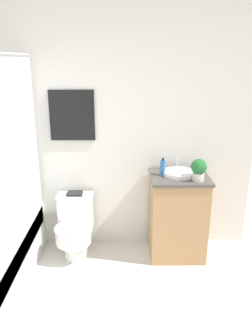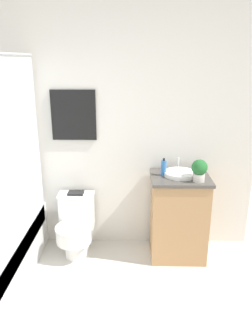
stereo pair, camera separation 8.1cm
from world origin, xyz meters
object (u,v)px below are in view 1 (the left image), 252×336
Objects in this scene: toilet at (75,226)px; book_on_tank at (75,193)px; potted_plant at (199,169)px; sink at (179,173)px; soap_bottle at (163,168)px.

book_on_tank is at bearing 90.00° from toilet.
potted_plant is at bearing -11.69° from book_on_tank.
sink is 0.23m from potted_plant.
toilet is 3.94× the size of book_on_tank.
sink is 2.03× the size of soap_bottle.
potted_plant reaches higher than book_on_tank.
book_on_tank is at bearing 173.85° from soap_bottle.
sink is at bearing -5.18° from book_on_tank.
book_on_tank is (-0.00, 0.12, 0.31)m from toilet.
sink is 1.08m from book_on_tank.
book_on_tank is (-0.88, 0.09, -0.31)m from soap_bottle.
sink is 1.69× the size of potted_plant.
potted_plant reaches higher than soap_bottle.
toilet is at bearing 173.85° from potted_plant.
book_on_tank is at bearing 168.31° from potted_plant.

